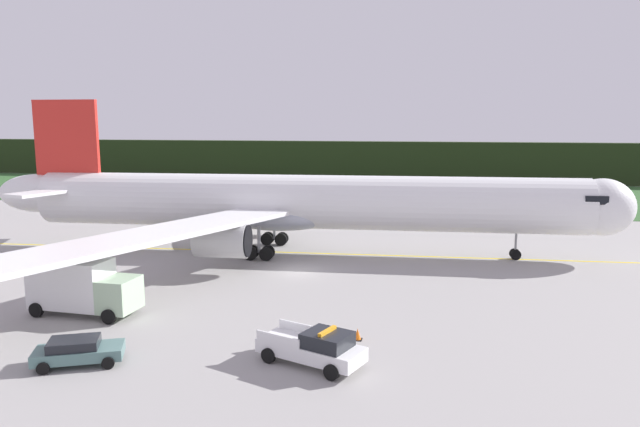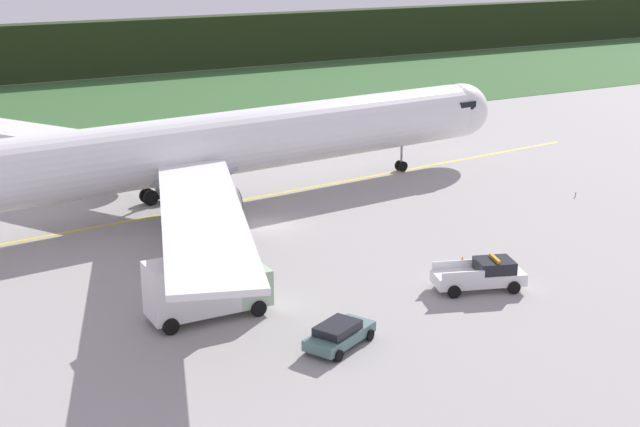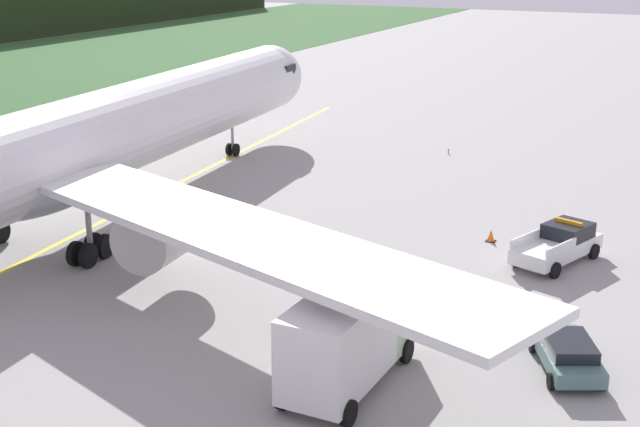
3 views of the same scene
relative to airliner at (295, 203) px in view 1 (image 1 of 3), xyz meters
The scene contains 9 objects.
ground 8.20m from the airliner, 74.45° to the right, with size 320.00×320.00×0.00m, color gray.
grass_verge 47.41m from the airliner, 87.79° to the left, with size 320.00×42.96×0.04m, color #2E5729.
distant_tree_line 71.39m from the airliner, 88.54° to the left, with size 288.00×4.12×8.09m, color black.
taxiway_centerline_main 4.66m from the airliner, ahead, with size 78.20×0.30×0.01m, color yellow.
airliner is the anchor object (origin of this frame).
ops_pickup_truck 25.12m from the airliner, 72.64° to the right, with size 5.67×3.66×1.94m.
catering_truck 21.36m from the airliner, 113.00° to the right, with size 6.72×2.80×3.57m.
staff_car 26.77m from the airliner, 98.32° to the right, with size 4.48×3.35×1.30m.
apron_cone 22.32m from the airliner, 65.90° to the right, with size 0.50×0.50×0.63m.
Camera 1 is at (11.71, -42.91, 11.57)m, focal length 32.19 mm.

